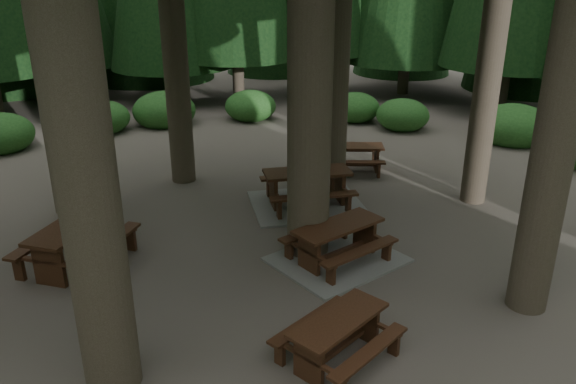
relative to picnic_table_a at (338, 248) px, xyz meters
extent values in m
plane|color=#524943|center=(-1.28, 0.31, -0.27)|extent=(80.00, 80.00, 0.00)
cube|color=gray|center=(0.00, 0.00, -0.25)|extent=(2.97, 2.79, 0.05)
cube|color=#391E11|center=(0.00, 0.00, 0.49)|extent=(1.97, 1.46, 0.06)
cube|color=#391E11|center=(-0.27, 0.55, 0.19)|extent=(1.77, 1.04, 0.05)
cube|color=#391E11|center=(0.27, -0.55, 0.19)|extent=(1.77, 1.04, 0.05)
cube|color=#391E11|center=(-0.66, -0.32, 0.09)|extent=(0.32, 0.54, 0.74)
cube|color=#391E11|center=(-0.66, -0.32, 0.16)|extent=(0.73, 1.37, 0.06)
cube|color=#391E11|center=(0.66, 0.32, 0.09)|extent=(0.32, 0.54, 0.74)
cube|color=#391E11|center=(0.66, 0.32, 0.16)|extent=(0.73, 1.37, 0.06)
cube|color=#391E11|center=(0.00, 0.00, -0.09)|extent=(1.42, 0.75, 0.08)
cube|color=#391E11|center=(-5.00, 0.95, 0.58)|extent=(1.66, 2.18, 0.07)
cube|color=#391E11|center=(-5.60, 1.27, 0.24)|extent=(1.21, 1.93, 0.06)
cube|color=#391E11|center=(-4.40, 0.62, 0.24)|extent=(1.21, 1.93, 0.06)
cube|color=#391E11|center=(-5.38, 0.22, 0.13)|extent=(0.59, 0.37, 0.82)
cube|color=#391E11|center=(-5.38, 0.22, 0.20)|extent=(1.49, 0.86, 0.07)
cube|color=#391E11|center=(-4.61, 1.67, 0.13)|extent=(0.59, 0.37, 0.82)
cube|color=#391E11|center=(-4.61, 1.67, 0.20)|extent=(1.49, 0.86, 0.07)
cube|color=#391E11|center=(-5.00, 0.95, -0.07)|extent=(0.88, 1.54, 0.09)
cube|color=gray|center=(0.09, 2.85, -0.25)|extent=(2.66, 2.20, 0.05)
cube|color=#391E11|center=(0.09, 2.85, 0.59)|extent=(2.07, 0.82, 0.07)
cube|color=#391E11|center=(0.09, 3.54, 0.24)|extent=(2.07, 0.30, 0.06)
cube|color=#391E11|center=(0.08, 2.16, 0.24)|extent=(2.07, 0.30, 0.06)
cube|color=#391E11|center=(-0.74, 2.85, 0.14)|extent=(0.10, 0.63, 0.83)
cube|color=#391E11|center=(-0.74, 2.85, 0.21)|extent=(0.10, 1.67, 0.07)
cube|color=#391E11|center=(0.92, 2.84, 0.14)|extent=(0.10, 0.63, 0.83)
cube|color=#391E11|center=(0.92, 2.84, 0.21)|extent=(0.10, 1.67, 0.07)
cube|color=#391E11|center=(0.09, 2.85, -0.07)|extent=(1.72, 0.10, 0.09)
cube|color=#391E11|center=(1.97, 5.08, 0.44)|extent=(1.83, 1.05, 0.06)
cube|color=#391E11|center=(2.10, 5.64, 0.16)|extent=(1.73, 0.63, 0.05)
cube|color=#391E11|center=(1.84, 4.53, 0.16)|extent=(1.73, 0.63, 0.05)
cube|color=#391E11|center=(1.30, 5.24, 0.07)|extent=(0.20, 0.53, 0.69)
cube|color=#391E11|center=(1.30, 5.24, 0.13)|extent=(0.40, 1.37, 0.06)
cube|color=#391E11|center=(2.64, 4.93, 0.07)|extent=(0.20, 0.53, 0.69)
cube|color=#391E11|center=(2.64, 4.93, 0.13)|extent=(0.40, 1.37, 0.06)
cube|color=#391E11|center=(1.97, 5.08, -0.10)|extent=(1.42, 0.41, 0.08)
cube|color=#391E11|center=(-0.87, -2.89, 0.41)|extent=(1.72, 1.48, 0.06)
cube|color=#391E11|center=(-1.19, -2.44, 0.14)|extent=(1.48, 1.14, 0.05)
cube|color=#391E11|center=(-0.56, -3.34, 0.14)|extent=(1.48, 1.14, 0.05)
cube|color=#391E11|center=(-1.41, -3.27, 0.06)|extent=(0.35, 0.45, 0.66)
cube|color=#391E11|center=(-1.41, -3.27, 0.11)|extent=(0.83, 1.13, 0.06)
cube|color=#391E11|center=(-0.33, -2.51, 0.06)|extent=(0.35, 0.45, 0.66)
cube|color=#391E11|center=(-0.33, -2.51, 0.11)|extent=(0.83, 1.13, 0.06)
cube|color=#391E11|center=(-0.87, -2.89, -0.11)|extent=(1.17, 0.85, 0.07)
ellipsoid|color=#245D1F|center=(8.16, 6.76, 0.13)|extent=(2.42, 2.42, 1.49)
ellipsoid|color=#245D1F|center=(5.15, 9.00, 0.13)|extent=(1.90, 1.90, 1.17)
ellipsoid|color=#245D1F|center=(3.86, 10.47, 0.13)|extent=(1.84, 1.84, 1.13)
ellipsoid|color=#245D1F|center=(0.02, 11.56, 0.13)|extent=(1.95, 1.95, 1.20)
ellipsoid|color=#245D1F|center=(-3.22, 11.51, 0.13)|extent=(2.31, 2.31, 1.42)
ellipsoid|color=#245D1F|center=(-5.37, 10.87, 0.13)|extent=(1.93, 1.93, 1.19)
ellipsoid|color=#245D1F|center=(-8.39, 9.37, 0.13)|extent=(2.15, 2.15, 1.32)
camera|label=1|loc=(-3.03, -9.41, 5.13)|focal=35.00mm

